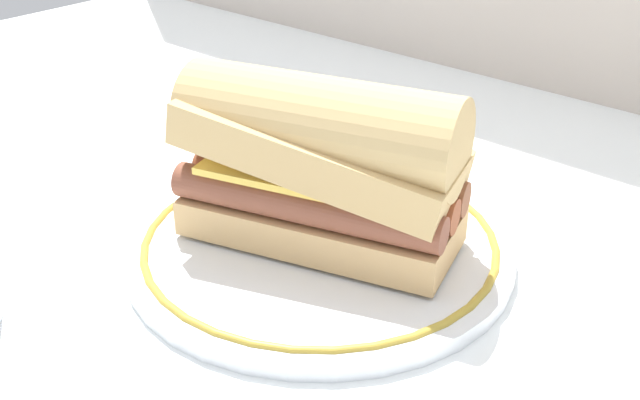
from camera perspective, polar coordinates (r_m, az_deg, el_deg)
name	(u,v)px	position (r m, az deg, el deg)	size (l,w,h in m)	color
ground_plane	(315,244)	(0.59, -0.39, -3.19)	(1.50, 1.50, 0.00)	white
plate	(320,245)	(0.57, 0.00, -3.29)	(0.28, 0.28, 0.01)	white
sausage_sandwich	(320,161)	(0.54, 0.00, 2.88)	(0.21, 0.13, 0.12)	tan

